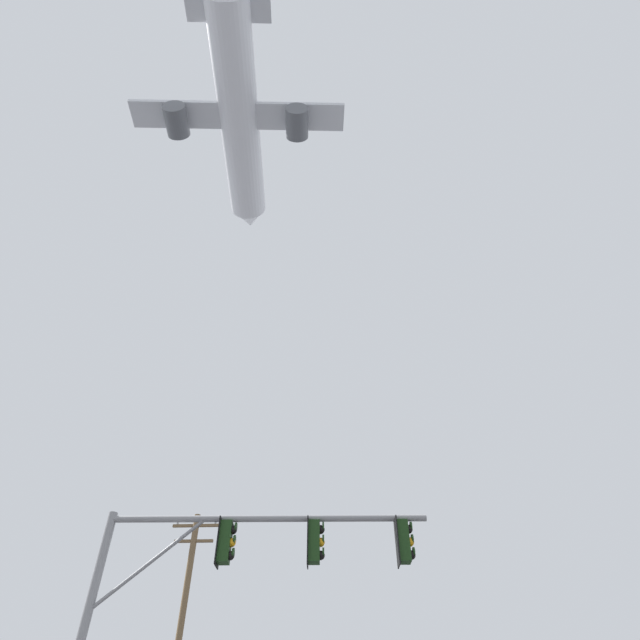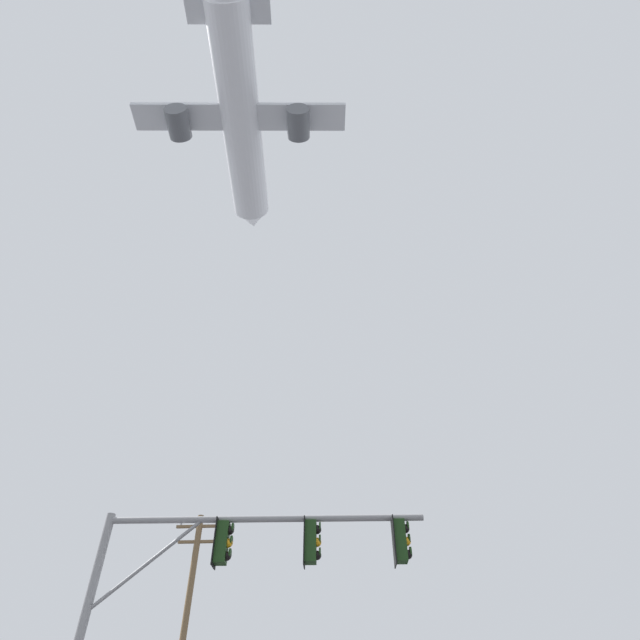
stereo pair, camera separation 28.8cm
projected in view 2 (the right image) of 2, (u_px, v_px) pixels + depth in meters
name	position (u px, v px, depth m)	size (l,w,h in m)	color
signal_pole_near	(231.00, 570.00, 11.32)	(7.43, 0.58, 5.86)	gray
utility_pole	(184.00, 633.00, 21.50)	(2.20, 0.28, 10.31)	brown
airplane	(241.00, 120.00, 46.77)	(19.01, 24.61, 6.72)	white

